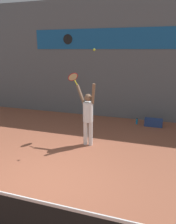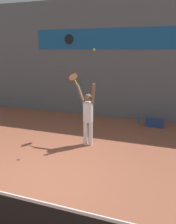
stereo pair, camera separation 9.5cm
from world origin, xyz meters
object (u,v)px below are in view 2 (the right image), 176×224
object	(u,v)px
tennis_player	(88,114)
tennis_racket	(73,77)
equipment_bag	(154,123)
tennis_ball	(94,50)
water_bottle	(138,122)
scoreboard_clock	(69,39)

from	to	relation	value
tennis_player	tennis_racket	distance (m)	1.32
equipment_bag	tennis_ball	bearing A→B (deg)	-125.08
tennis_ball	water_bottle	bearing A→B (deg)	66.77
tennis_player	equipment_bag	world-z (taller)	tennis_player
tennis_racket	scoreboard_clock	bearing A→B (deg)	115.60
tennis_racket	water_bottle	xyz separation A→B (m)	(1.94, 2.08, -1.96)
tennis_player	tennis_racket	bearing A→B (deg)	145.69
water_bottle	scoreboard_clock	bearing A→B (deg)	169.12
tennis_player	water_bottle	xyz separation A→B (m)	(1.30, 2.52, -0.90)
tennis_ball	equipment_bag	distance (m)	4.13
tennis_ball	equipment_bag	xyz separation A→B (m)	(1.75, 2.49, -2.79)
tennis_racket	tennis_ball	size ratio (longest dim) A/B	6.53
scoreboard_clock	equipment_bag	world-z (taller)	scoreboard_clock
scoreboard_clock	tennis_racket	bearing A→B (deg)	-64.40
tennis_player	tennis_ball	xyz separation A→B (m)	(0.20, -0.04, 1.92)
scoreboard_clock	tennis_player	size ratio (longest dim) A/B	0.21
equipment_bag	water_bottle	bearing A→B (deg)	173.94
tennis_racket	tennis_ball	world-z (taller)	tennis_ball
scoreboard_clock	equipment_bag	bearing A→B (deg)	-10.08
tennis_ball	scoreboard_clock	bearing A→B (deg)	123.86
scoreboard_clock	tennis_ball	distance (m)	3.86
water_bottle	tennis_player	bearing A→B (deg)	-117.28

